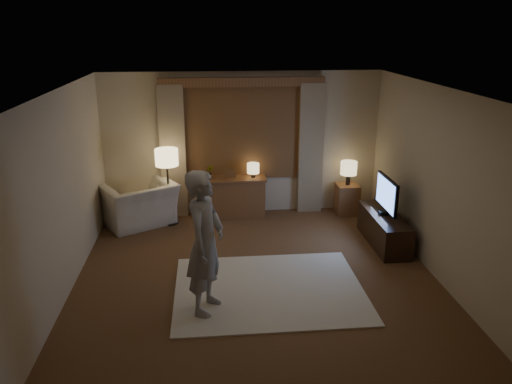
{
  "coord_description": "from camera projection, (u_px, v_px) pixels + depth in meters",
  "views": [
    {
      "loc": [
        -0.61,
        -6.1,
        3.38
      ],
      "look_at": [
        0.04,
        0.6,
        1.1
      ],
      "focal_mm": 35.0,
      "sensor_mm": 36.0,
      "label": 1
    }
  ],
  "objects": [
    {
      "name": "room",
      "position": [
        254.0,
        179.0,
        6.94
      ],
      "size": [
        5.04,
        5.54,
        2.64
      ],
      "color": "brown",
      "rests_on": "ground"
    },
    {
      "name": "rug",
      "position": [
        269.0,
        289.0,
        6.67
      ],
      "size": [
        2.5,
        2.0,
        0.02
      ],
      "primitive_type": "cube",
      "color": "beige",
      "rests_on": "floor"
    },
    {
      "name": "sideboard",
      "position": [
        231.0,
        198.0,
        9.11
      ],
      "size": [
        1.2,
        0.4,
        0.7
      ],
      "primitive_type": "cube",
      "color": "brown",
      "rests_on": "floor"
    },
    {
      "name": "picture_frame",
      "position": [
        231.0,
        175.0,
        8.97
      ],
      "size": [
        0.16,
        0.02,
        0.2
      ],
      "primitive_type": "cube",
      "color": "brown",
      "rests_on": "sideboard"
    },
    {
      "name": "plant",
      "position": [
        209.0,
        173.0,
        8.92
      ],
      "size": [
        0.17,
        0.13,
        0.3
      ],
      "primitive_type": "imported",
      "color": "#999999",
      "rests_on": "sideboard"
    },
    {
      "name": "table_lamp_sideboard",
      "position": [
        253.0,
        169.0,
        8.98
      ],
      "size": [
        0.22,
        0.22,
        0.3
      ],
      "color": "black",
      "rests_on": "sideboard"
    },
    {
      "name": "floor_lamp",
      "position": [
        167.0,
        161.0,
        8.54
      ],
      "size": [
        0.4,
        0.4,
        1.36
      ],
      "color": "black",
      "rests_on": "floor"
    },
    {
      "name": "armchair",
      "position": [
        138.0,
        204.0,
        8.74
      ],
      "size": [
        1.54,
        1.48,
        0.77
      ],
      "primitive_type": "imported",
      "rotation": [
        0.0,
        0.0,
        -2.61
      ],
      "color": "beige",
      "rests_on": "floor"
    },
    {
      "name": "side_table",
      "position": [
        347.0,
        199.0,
        9.29
      ],
      "size": [
        0.4,
        0.4,
        0.56
      ],
      "primitive_type": "cube",
      "color": "brown",
      "rests_on": "floor"
    },
    {
      "name": "table_lamp_side",
      "position": [
        349.0,
        169.0,
        9.1
      ],
      "size": [
        0.3,
        0.3,
        0.44
      ],
      "color": "black",
      "rests_on": "side_table"
    },
    {
      "name": "tv_stand",
      "position": [
        384.0,
        229.0,
        8.0
      ],
      "size": [
        0.45,
        1.4,
        0.5
      ],
      "primitive_type": "cube",
      "color": "black",
      "rests_on": "floor"
    },
    {
      "name": "tv",
      "position": [
        387.0,
        195.0,
        7.81
      ],
      "size": [
        0.21,
        0.85,
        0.61
      ],
      "color": "black",
      "rests_on": "tv_stand"
    },
    {
      "name": "person",
      "position": [
        205.0,
        243.0,
        5.92
      ],
      "size": [
        0.63,
        0.76,
        1.79
      ],
      "primitive_type": "imported",
      "rotation": [
        0.0,
        0.0,
        1.2
      ],
      "color": "#A39D96",
      "rests_on": "rug"
    }
  ]
}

